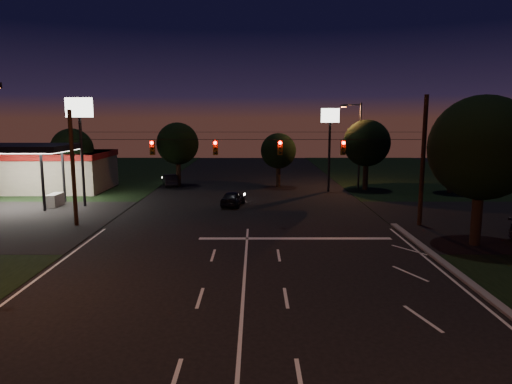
{
  "coord_description": "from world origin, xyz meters",
  "views": [
    {
      "loc": [
        0.52,
        -16.11,
        7.43
      ],
      "look_at": [
        0.56,
        11.19,
        3.0
      ],
      "focal_mm": 32.0,
      "sensor_mm": 36.0,
      "label": 1
    }
  ],
  "objects_px": {
    "utility_pole_right": "(419,225)",
    "tree_right_near": "(481,149)",
    "car_oncoming_a": "(233,198)",
    "car_oncoming_b": "(170,180)"
  },
  "relations": [
    {
      "from": "car_oncoming_a",
      "to": "tree_right_near",
      "type": "bearing_deg",
      "value": 151.19
    },
    {
      "from": "utility_pole_right",
      "to": "car_oncoming_b",
      "type": "xyz_separation_m",
      "value": [
        -21.0,
        19.08,
        0.65
      ]
    },
    {
      "from": "utility_pole_right",
      "to": "car_oncoming_b",
      "type": "distance_m",
      "value": 28.38
    },
    {
      "from": "tree_right_near",
      "to": "car_oncoming_a",
      "type": "xyz_separation_m",
      "value": [
        -14.93,
        12.11,
        -5.02
      ]
    },
    {
      "from": "car_oncoming_a",
      "to": "car_oncoming_b",
      "type": "relative_size",
      "value": 0.98
    },
    {
      "from": "tree_right_near",
      "to": "car_oncoming_b",
      "type": "bearing_deg",
      "value": 133.28
    },
    {
      "from": "car_oncoming_a",
      "to": "car_oncoming_b",
      "type": "bearing_deg",
      "value": -47.03
    },
    {
      "from": "tree_right_near",
      "to": "car_oncoming_b",
      "type": "distance_m",
      "value": 33.24
    },
    {
      "from": "utility_pole_right",
      "to": "car_oncoming_a",
      "type": "relative_size",
      "value": 2.34
    },
    {
      "from": "utility_pole_right",
      "to": "tree_right_near",
      "type": "height_order",
      "value": "tree_right_near"
    }
  ]
}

